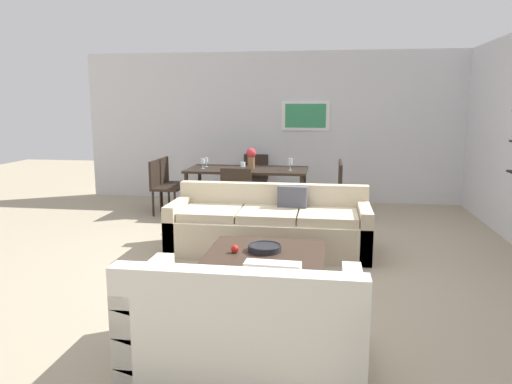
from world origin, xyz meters
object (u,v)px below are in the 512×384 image
(wine_glass_left_near, at_px, (203,161))
(wine_glass_right_near, at_px, (290,162))
(dining_chair_foot, at_px, (237,193))
(decorative_bowl, at_px, (265,248))
(dining_chair_left_far, at_px, (170,180))
(centerpiece_vase, at_px, (251,157))
(dining_table, at_px, (247,173))
(dining_chair_left_near, at_px, (162,184))
(wine_glass_foot, at_px, (243,165))
(apple_on_coffee_table, at_px, (235,249))
(dining_chair_right_far, at_px, (333,184))
(sofa_beige, at_px, (270,227))
(coffee_table, at_px, (266,270))
(wine_glass_left_far, at_px, (206,160))
(dining_chair_right_near, at_px, (333,188))
(loveseat_white, at_px, (246,321))
(dining_chair_head, at_px, (255,176))

(wine_glass_left_near, bearing_deg, wine_glass_right_near, 0.00)
(dining_chair_foot, bearing_deg, decorative_bowl, -73.14)
(dining_chair_left_far, bearing_deg, centerpiece_vase, -6.89)
(dining_table, distance_m, dining_chair_left_near, 1.39)
(wine_glass_left_near, xyz_separation_m, wine_glass_foot, (0.70, -0.28, -0.01))
(dining_chair_foot, xyz_separation_m, centerpiece_vase, (0.06, 0.90, 0.43))
(apple_on_coffee_table, height_order, centerpiece_vase, centerpiece_vase)
(dining_chair_right_far, bearing_deg, dining_chair_foot, -141.98)
(dining_chair_left_far, bearing_deg, dining_chair_foot, -38.02)
(dining_chair_left_far, distance_m, wine_glass_right_near, 2.13)
(sofa_beige, height_order, decorative_bowl, sofa_beige)
(coffee_table, xyz_separation_m, wine_glass_left_far, (-1.42, 3.29, 0.67))
(dining_chair_left_near, height_order, dining_chair_right_near, same)
(dining_chair_left_near, relative_size, wine_glass_left_near, 5.54)
(decorative_bowl, xyz_separation_m, apple_on_coffee_table, (-0.27, -0.09, 0.00))
(dining_chair_left_far, distance_m, dining_chair_right_far, 2.73)
(apple_on_coffee_table, xyz_separation_m, dining_chair_left_far, (-1.79, 3.47, 0.09))
(decorative_bowl, height_order, wine_glass_right_near, wine_glass_right_near)
(dining_chair_left_far, height_order, dining_chair_foot, same)
(dining_chair_right_far, relative_size, dining_chair_right_near, 1.00)
(sofa_beige, bearing_deg, wine_glass_left_far, 122.62)
(loveseat_white, height_order, dining_chair_right_near, dining_chair_right_near)
(wine_glass_foot, bearing_deg, centerpiece_vase, 82.12)
(dining_chair_left_far, relative_size, wine_glass_right_near, 4.71)
(dining_chair_left_far, bearing_deg, dining_chair_left_near, -90.00)
(wine_glass_right_near, bearing_deg, loveseat_white, -89.43)
(dining_chair_left_far, xyz_separation_m, dining_chair_right_near, (2.73, -0.41, 0.00))
(dining_chair_right_far, distance_m, wine_glass_foot, 1.53)
(sofa_beige, height_order, coffee_table, sofa_beige)
(dining_chair_foot, bearing_deg, dining_table, 90.00)
(dining_chair_left_near, distance_m, dining_chair_foot, 1.52)
(wine_glass_left_far, bearing_deg, dining_table, -9.11)
(dining_chair_right_near, relative_size, dining_chair_foot, 1.00)
(decorative_bowl, distance_m, dining_chair_right_near, 3.04)
(dining_chair_foot, bearing_deg, dining_chair_left_far, 141.98)
(loveseat_white, distance_m, dining_table, 4.59)
(dining_chair_left_far, xyz_separation_m, dining_chair_head, (1.37, 0.66, 0.00))
(loveseat_white, height_order, dining_chair_left_near, dining_chair_left_near)
(dining_table, relative_size, dining_chair_head, 2.18)
(wine_glass_left_near, bearing_deg, wine_glass_foot, -21.93)
(sofa_beige, distance_m, wine_glass_foot, 1.73)
(apple_on_coffee_table, height_order, dining_table, dining_table)
(wine_glass_foot, bearing_deg, dining_chair_right_far, 23.76)
(dining_table, height_order, wine_glass_foot, wine_glass_foot)
(loveseat_white, xyz_separation_m, wine_glass_right_near, (-0.04, 4.40, 0.59))
(dining_chair_foot, distance_m, wine_glass_foot, 0.59)
(wine_glass_foot, bearing_deg, dining_chair_right_near, 7.95)
(dining_table, relative_size, wine_glass_foot, 12.53)
(sofa_beige, relative_size, dining_chair_left_far, 2.72)
(dining_chair_foot, height_order, dining_chair_head, same)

